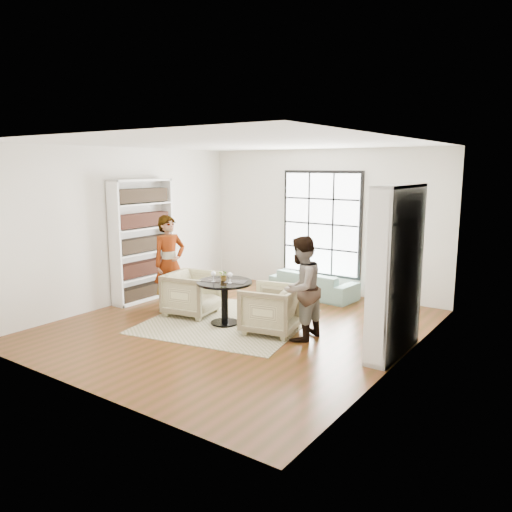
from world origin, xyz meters
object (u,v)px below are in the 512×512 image
Objects in this scene: pedestal_table at (225,293)px; person_right at (301,288)px; armchair_right at (271,309)px; armchair_left at (192,294)px; wine_glass_left at (213,274)px; flower_centerpiece at (224,275)px; person_left at (169,263)px; sofa at (313,284)px; wine_glass_right at (230,275)px.

pedestal_table is 1.45m from person_right.
armchair_left is at bearing -102.11° from armchair_right.
person_right is at bearing 8.31° from wine_glass_left.
flower_centerpiece reaches higher than armchair_right.
armchair_left is at bearing -74.68° from person_left.
armchair_left is 0.91m from flower_centerpiece.
person_left is at bearing 79.25° from armchair_left.
person_right is at bearing 78.21° from armchair_right.
sofa is 3.01m from person_left.
wine_glass_left reaches higher than pedestal_table.
armchair_right is 1.13m from wine_glass_left.
person_left is 1.34m from flower_centerpiece.
pedestal_table is 5.13× the size of wine_glass_right.
armchair_left is 2.27m from person_right.
armchair_right is at bearing -74.93° from person_left.
armchair_right is 4.48× the size of flower_centerpiece.
wine_glass_left is at bearing -79.88° from person_right.
wine_glass_left reaches higher than armchair_right.
armchair_left reaches higher than armchair_right.
pedestal_table is 0.89m from armchair_right.
sofa is at bearing 81.85° from pedestal_table.
wine_glass_right reaches higher than pedestal_table.
armchair_left is 0.74m from person_left.
wine_glass_right reaches higher than armchair_right.
armchair_left is at bearing 161.26° from wine_glass_left.
armchair_left reaches higher than sofa.
person_left reaches higher than person_right.
flower_centerpiece is at bearing -77.96° from person_left.
sofa is (0.36, 2.48, -0.28)m from pedestal_table.
armchair_left is at bearing 171.50° from wine_glass_right.
pedestal_table is 0.37m from wine_glass_right.
wine_glass_left reaches higher than armchair_left.
armchair_right is at bearing 10.74° from wine_glass_right.
person_right is 8.84× the size of wine_glass_right.
person_left is at bearing 174.55° from wine_glass_right.
sofa is 9.47× the size of flower_centerpiece.
person_right is at bearing 6.12° from wine_glass_right.
person_left is 1.53m from wine_glass_right.
sofa is 1.12× the size of person_right.
wine_glass_right is (-0.71, -0.14, 0.49)m from armchair_right.
person_left is (-0.55, 0.00, 0.49)m from armchair_left.
flower_centerpiece is at bearing -85.52° from person_right.
person_right reaches higher than armchair_right.
flower_centerpiece reaches higher than pedestal_table.
sofa is 1.02× the size of person_left.
pedestal_table is at bearing -84.66° from person_right.
person_right reaches higher than wine_glass_right.
sofa is 2.56m from flower_centerpiece.
person_left is 1.26m from wine_glass_left.
wine_glass_left reaches higher than wine_glass_right.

